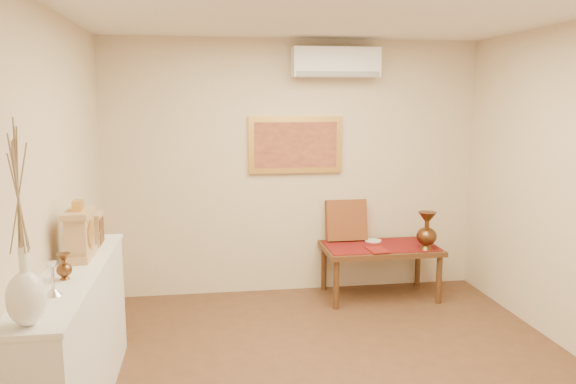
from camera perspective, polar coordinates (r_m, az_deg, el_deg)
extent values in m
plane|color=silver|center=(3.82, 6.53, 18.81)|extent=(4.50, 4.50, 0.00)
cube|color=beige|center=(6.01, 0.72, 2.46)|extent=(4.00, 0.02, 2.70)
cube|color=beige|center=(1.84, 24.84, -14.48)|extent=(4.00, 0.02, 2.70)
cube|color=beige|center=(3.85, -24.02, -2.21)|extent=(0.02, 4.50, 2.70)
cube|color=maroon|center=(6.00, 9.35, -5.41)|extent=(1.14, 0.59, 0.01)
cylinder|color=white|center=(6.17, 8.63, -4.90)|extent=(0.18, 0.18, 0.01)
cube|color=maroon|center=(5.80, 9.07, -5.83)|extent=(0.20, 0.27, 0.01)
cube|color=#5C1812|center=(6.13, 5.94, -2.86)|extent=(0.44, 0.19, 0.45)
cube|color=white|center=(4.06, -20.73, -14.36)|extent=(0.35, 2.00, 0.95)
cube|color=white|center=(3.90, -21.14, -7.73)|extent=(0.37, 2.02, 0.03)
cube|color=tan|center=(4.17, -20.30, -6.01)|extent=(0.16, 0.36, 0.05)
cube|color=tan|center=(4.14, -20.41, -4.00)|extent=(0.14, 0.30, 0.25)
cylinder|color=beige|center=(4.12, -19.39, -3.99)|extent=(0.01, 0.17, 0.17)
cylinder|color=gold|center=(4.12, -19.32, -3.99)|extent=(0.01, 0.19, 0.19)
cube|color=tan|center=(4.11, -20.53, -2.03)|extent=(0.17, 0.34, 0.04)
cube|color=gold|center=(4.10, -20.57, -1.28)|extent=(0.06, 0.11, 0.07)
cube|color=tan|center=(4.50, -19.37, -3.75)|extent=(0.15, 0.20, 0.22)
cube|color=#512E18|center=(4.50, -18.37, -4.35)|extent=(0.01, 0.17, 0.09)
cube|color=#512E18|center=(4.48, -18.43, -3.11)|extent=(0.01, 0.17, 0.09)
cube|color=tan|center=(4.48, -19.45, -2.22)|extent=(0.16, 0.21, 0.02)
cube|color=#512E18|center=(6.01, 9.34, -5.68)|extent=(1.20, 0.70, 0.05)
cylinder|color=#512E18|center=(5.68, 4.92, -9.37)|extent=(0.06, 0.06, 0.50)
cylinder|color=#512E18|center=(6.02, 15.09, -8.60)|extent=(0.06, 0.06, 0.50)
cylinder|color=#512E18|center=(6.22, 3.66, -7.69)|extent=(0.06, 0.06, 0.50)
cylinder|color=#512E18|center=(6.53, 13.04, -7.10)|extent=(0.06, 0.06, 0.50)
cube|color=gold|center=(5.96, 0.76, 4.82)|extent=(1.00, 0.05, 0.60)
cube|color=#AB583B|center=(5.94, 0.80, 4.80)|extent=(0.88, 0.01, 0.48)
cube|color=white|center=(5.93, 4.86, 12.98)|extent=(0.90, 0.24, 0.30)
cube|color=gray|center=(5.81, 5.13, 11.87)|extent=(0.86, 0.02, 0.05)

